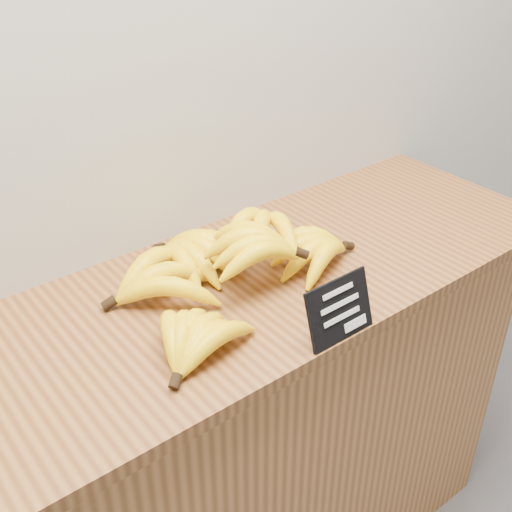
% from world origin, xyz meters
% --- Properties ---
extents(counter, '(1.37, 0.50, 0.90)m').
position_xyz_m(counter, '(0.14, 2.75, 0.45)').
color(counter, '#A66B35').
rests_on(counter, ground).
extents(counter_top, '(1.57, 0.54, 0.03)m').
position_xyz_m(counter_top, '(0.14, 2.75, 0.92)').
color(counter_top, brown).
rests_on(counter_top, counter).
extents(chalkboard_sign, '(0.15, 0.04, 0.11)m').
position_xyz_m(chalkboard_sign, '(0.18, 2.50, 0.99)').
color(chalkboard_sign, black).
rests_on(chalkboard_sign, counter_top).
extents(banana_pile, '(0.58, 0.40, 0.13)m').
position_xyz_m(banana_pile, '(0.12, 2.76, 0.98)').
color(banana_pile, yellow).
rests_on(banana_pile, counter_top).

